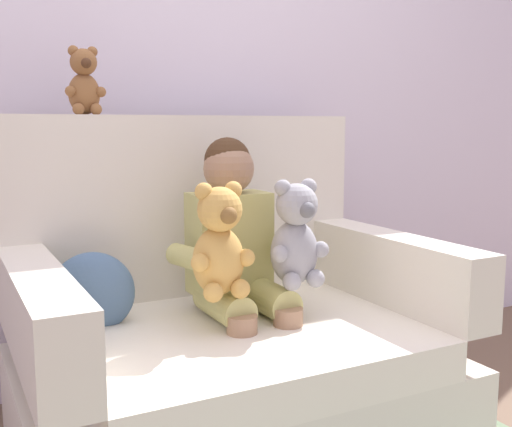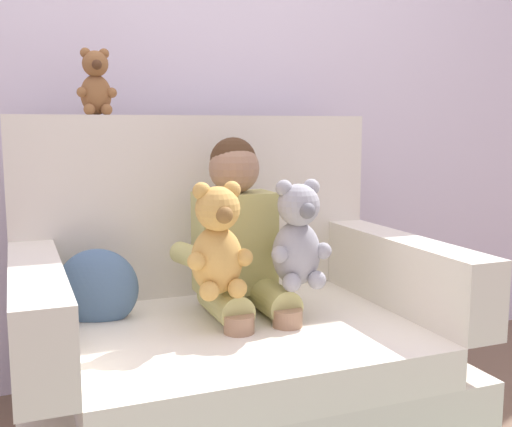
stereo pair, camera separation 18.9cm
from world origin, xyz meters
name	(u,v)px [view 1 (the left image)]	position (x,y,z in m)	size (l,w,h in m)	color
back_wall	(156,57)	(0.00, 0.71, 1.30)	(6.00, 0.10, 2.60)	silver
armchair	(226,343)	(0.00, 0.06, 0.32)	(1.32, 0.96, 1.07)	silver
seated_child	(238,250)	(0.05, 0.08, 0.62)	(0.45, 0.39, 0.82)	tan
plush_honey	(220,244)	(-0.07, -0.06, 0.68)	(0.21, 0.17, 0.35)	gold
plush_grey	(296,236)	(0.19, -0.06, 0.68)	(0.20, 0.17, 0.34)	#9E9EA3
plush_brown_on_backrest	(84,83)	(-0.35, 0.40, 1.17)	(0.13, 0.11, 0.23)	brown
throw_pillow	(93,293)	(-0.40, 0.18, 0.51)	(0.26, 0.12, 0.26)	slate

